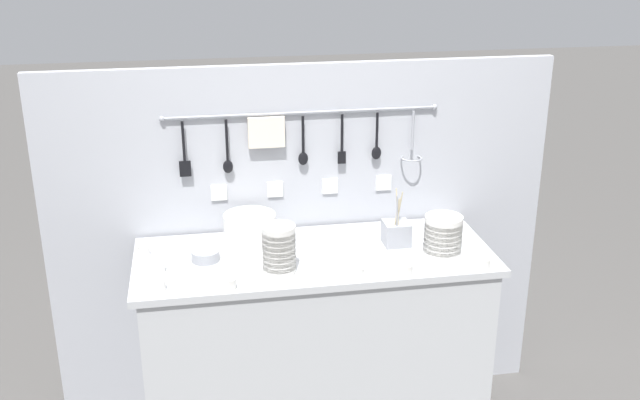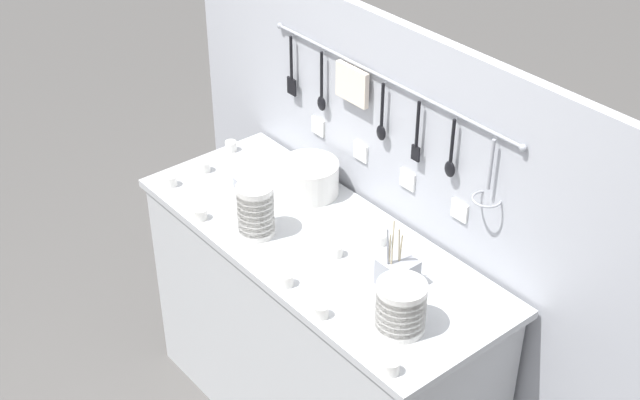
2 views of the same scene
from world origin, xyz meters
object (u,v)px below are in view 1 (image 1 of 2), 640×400
(cup_edge_near, at_px, (358,272))
(cup_beside_plates, at_px, (230,284))
(bowl_stack_tall_left, at_px, (279,249))
(cup_back_right, at_px, (159,267))
(cup_back_left, at_px, (407,270))
(steel_mixing_bowl, at_px, (205,255))
(bowl_stack_back_corner, at_px, (443,236))
(plate_stack, at_px, (250,229))
(cup_edge_far, at_px, (342,249))
(cutlery_caddy, at_px, (396,233))
(cup_by_caddy, at_px, (159,285))
(cup_front_right, at_px, (144,250))
(cup_mid_row, at_px, (484,263))
(cup_front_left, at_px, (345,233))

(cup_edge_near, bearing_deg, cup_beside_plates, -178.81)
(bowl_stack_tall_left, relative_size, cup_back_right, 4.31)
(bowl_stack_tall_left, height_order, cup_back_left, bowl_stack_tall_left)
(steel_mixing_bowl, xyz_separation_m, cup_edge_near, (0.59, -0.26, -0.00))
(steel_mixing_bowl, bearing_deg, bowl_stack_tall_left, -29.84)
(bowl_stack_back_corner, xyz_separation_m, cup_back_left, (-0.20, -0.15, -0.07))
(plate_stack, xyz_separation_m, cup_edge_far, (0.37, -0.18, -0.04))
(bowl_stack_tall_left, relative_size, bowl_stack_back_corner, 1.17)
(cutlery_caddy, bearing_deg, cup_by_caddy, -165.53)
(cup_back_left, bearing_deg, cup_by_caddy, 177.87)
(bowl_stack_tall_left, height_order, cup_front_right, bowl_stack_tall_left)
(cup_mid_row, distance_m, cup_front_right, 1.41)
(bowl_stack_back_corner, xyz_separation_m, cup_beside_plates, (-0.90, -0.15, -0.07))
(bowl_stack_back_corner, xyz_separation_m, steel_mixing_bowl, (-0.98, 0.12, -0.06))
(cup_back_left, xyz_separation_m, cup_front_right, (-1.04, 0.37, 0.00))
(plate_stack, relative_size, cup_back_left, 4.81)
(cup_back_left, bearing_deg, cup_front_right, 160.44)
(plate_stack, relative_size, cup_front_right, 4.81)
(cup_front_right, bearing_deg, cup_front_left, 2.39)
(cup_front_left, distance_m, cup_edge_near, 0.40)
(plate_stack, xyz_separation_m, cup_by_caddy, (-0.38, -0.39, -0.04))
(bowl_stack_tall_left, xyz_separation_m, cup_front_left, (0.33, 0.30, -0.08))
(bowl_stack_tall_left, bearing_deg, cup_front_left, 42.08)
(plate_stack, bearing_deg, cup_mid_row, -24.86)
(plate_stack, xyz_separation_m, cup_mid_row, (0.91, -0.42, -0.04))
(bowl_stack_back_corner, bearing_deg, plate_stack, 161.11)
(cup_edge_far, xyz_separation_m, cup_front_right, (-0.82, 0.13, 0.00))
(bowl_stack_back_corner, height_order, cup_back_right, bowl_stack_back_corner)
(bowl_stack_tall_left, xyz_separation_m, bowl_stack_back_corner, (0.69, 0.05, -0.01))
(cup_edge_near, bearing_deg, cup_edge_far, 94.53)
(bowl_stack_tall_left, relative_size, cup_beside_plates, 4.31)
(cup_front_left, xyz_separation_m, cup_edge_near, (-0.03, -0.39, 0.00))
(cutlery_caddy, height_order, cup_beside_plates, cutlery_caddy)
(bowl_stack_tall_left, distance_m, cup_front_right, 0.61)
(cup_front_left, height_order, cup_by_caddy, same)
(cup_edge_near, bearing_deg, cup_front_right, 156.97)
(plate_stack, height_order, cup_beside_plates, plate_stack)
(cup_back_left, bearing_deg, cup_mid_row, 0.00)
(plate_stack, height_order, cup_front_right, plate_stack)
(bowl_stack_back_corner, distance_m, cup_back_left, 0.26)
(bowl_stack_tall_left, bearing_deg, bowl_stack_back_corner, 3.90)
(cup_front_left, bearing_deg, cup_beside_plates, -142.82)
(bowl_stack_back_corner, relative_size, cup_back_right, 3.68)
(steel_mixing_bowl, bearing_deg, cup_back_left, -19.10)
(cup_front_left, bearing_deg, cup_edge_near, -94.20)
(steel_mixing_bowl, bearing_deg, cutlery_caddy, 1.62)
(cup_edge_near, distance_m, cup_edge_far, 0.23)
(cup_mid_row, bearing_deg, cup_edge_near, 178.84)
(plate_stack, bearing_deg, steel_mixing_bowl, -142.86)
(plate_stack, height_order, steel_mixing_bowl, plate_stack)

